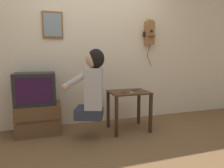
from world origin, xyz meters
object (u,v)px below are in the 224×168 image
(cell_phone_spare, at_px, (135,90))
(toothbrush, at_px, (134,92))
(television, at_px, (35,89))
(framed_picture, at_px, (53,25))
(person, at_px, (92,85))
(cell_phone_held, at_px, (124,92))
(wall_phone_antique, at_px, (149,33))

(cell_phone_spare, height_order, toothbrush, toothbrush)
(television, xyz_separation_m, cell_phone_spare, (1.44, -0.26, -0.06))
(television, relative_size, framed_picture, 1.40)
(person, height_order, cell_phone_spare, person)
(framed_picture, xyz_separation_m, cell_phone_held, (0.94, -0.56, -0.98))
(cell_phone_held, relative_size, cell_phone_spare, 0.99)
(wall_phone_antique, bearing_deg, cell_phone_held, -142.01)
(cell_phone_held, bearing_deg, cell_phone_spare, 55.01)
(person, bearing_deg, cell_phone_spare, -56.92)
(wall_phone_antique, bearing_deg, framed_picture, 178.43)
(cell_phone_held, xyz_separation_m, cell_phone_spare, (0.22, 0.08, 0.00))
(person, height_order, framed_picture, framed_picture)
(person, relative_size, cell_phone_spare, 6.76)
(cell_phone_held, relative_size, toothbrush, 0.86)
(cell_phone_spare, relative_size, toothbrush, 0.86)
(television, distance_m, framed_picture, 0.99)
(wall_phone_antique, relative_size, cell_phone_spare, 5.98)
(television, xyz_separation_m, toothbrush, (1.36, -0.41, -0.06))
(person, bearing_deg, wall_phone_antique, -42.44)
(television, bearing_deg, cell_phone_held, -15.44)
(television, height_order, toothbrush, television)
(television, relative_size, cell_phone_spare, 4.06)
(cell_phone_held, xyz_separation_m, toothbrush, (0.13, -0.07, 0.00))
(television, distance_m, cell_phone_held, 1.27)
(framed_picture, bearing_deg, person, -54.71)
(wall_phone_antique, distance_m, cell_phone_held, 1.25)
(person, xyz_separation_m, cell_phone_spare, (0.70, 0.17, -0.14))
(cell_phone_held, distance_m, toothbrush, 0.15)
(television, xyz_separation_m, framed_picture, (0.28, 0.22, 0.93))
(person, relative_size, toothbrush, 5.82)
(wall_phone_antique, relative_size, cell_phone_held, 6.02)
(television, distance_m, cell_phone_spare, 1.47)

